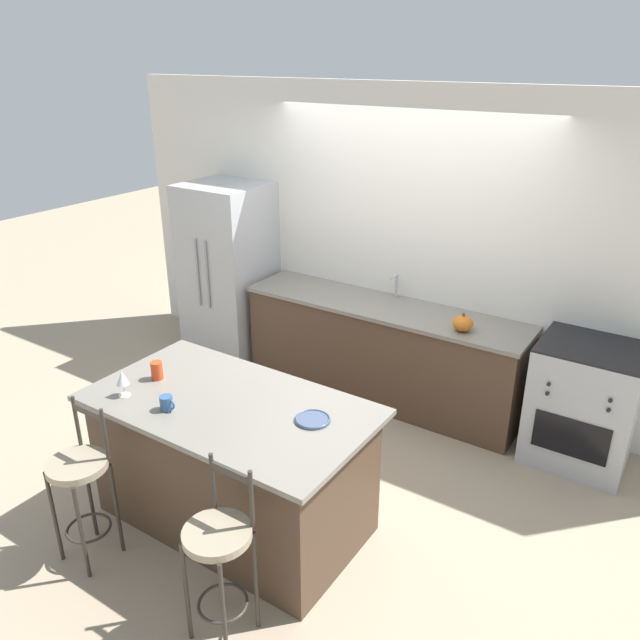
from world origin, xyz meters
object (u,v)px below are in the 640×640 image
(bar_stool_near, at_px, (81,480))
(wine_glass, at_px, (122,378))
(dinner_plate, at_px, (313,419))
(oven_range, at_px, (583,404))
(pumpkin_decoration, at_px, (463,323))
(refrigerator, at_px, (229,272))
(tumbler_cup, at_px, (157,370))
(bar_stool_far, at_px, (220,550))
(coffee_mug, at_px, (167,403))

(bar_stool_near, bearing_deg, wine_glass, 99.39)
(dinner_plate, bearing_deg, oven_range, 57.46)
(wine_glass, xyz_separation_m, pumpkin_decoration, (1.40, 2.16, -0.07))
(refrigerator, relative_size, tumbler_cup, 14.34)
(pumpkin_decoration, bearing_deg, tumbler_cup, -126.48)
(bar_stool_far, height_order, wine_glass, wine_glass)
(oven_range, xyz_separation_m, pumpkin_decoration, (-0.95, -0.13, 0.48))
(bar_stool_far, xyz_separation_m, tumbler_cup, (-1.14, 0.69, 0.40))
(bar_stool_near, relative_size, tumbler_cup, 8.45)
(tumbler_cup, height_order, pumpkin_decoration, pumpkin_decoration)
(pumpkin_decoration, bearing_deg, dinner_plate, -97.93)
(bar_stool_far, relative_size, tumbler_cup, 8.45)
(oven_range, height_order, wine_glass, wine_glass)
(tumbler_cup, bearing_deg, oven_range, 40.63)
(bar_stool_far, relative_size, wine_glass, 6.00)
(bar_stool_far, distance_m, tumbler_cup, 1.39)
(tumbler_cup, bearing_deg, wine_glass, -92.02)
(wine_glass, bearing_deg, oven_range, 44.12)
(pumpkin_decoration, bearing_deg, oven_range, 7.50)
(oven_range, relative_size, pumpkin_decoration, 5.97)
(oven_range, bearing_deg, wine_glass, -135.88)
(refrigerator, distance_m, wine_glass, 2.50)
(wine_glass, xyz_separation_m, coffee_mug, (0.35, 0.03, -0.08))
(wine_glass, height_order, coffee_mug, wine_glass)
(refrigerator, bearing_deg, oven_range, 0.63)
(coffee_mug, relative_size, pumpkin_decoration, 0.69)
(oven_range, xyz_separation_m, dinner_plate, (-1.19, -1.87, 0.44))
(bar_stool_near, bearing_deg, oven_range, 50.10)
(dinner_plate, distance_m, coffee_mug, 0.90)
(refrigerator, height_order, coffee_mug, refrigerator)
(dinner_plate, xyz_separation_m, wine_glass, (-1.16, -0.41, 0.11))
(wine_glass, distance_m, tumbler_cup, 0.28)
(dinner_plate, height_order, coffee_mug, coffee_mug)
(dinner_plate, bearing_deg, wine_glass, -160.40)
(refrigerator, relative_size, oven_range, 1.84)
(bar_stool_near, bearing_deg, coffee_mug, 59.54)
(coffee_mug, bearing_deg, refrigerator, 122.96)
(dinner_plate, relative_size, coffee_mug, 1.93)
(oven_range, distance_m, tumbler_cup, 3.13)
(dinner_plate, height_order, pumpkin_decoration, pumpkin_decoration)
(bar_stool_near, xyz_separation_m, wine_glass, (-0.07, 0.45, 0.46))
(bar_stool_far, height_order, dinner_plate, bar_stool_far)
(bar_stool_far, height_order, tumbler_cup, bar_stool_far)
(coffee_mug, relative_size, tumbler_cup, 0.90)
(refrigerator, distance_m, coffee_mug, 2.64)
(wine_glass, bearing_deg, dinner_plate, 19.60)
(oven_range, height_order, pumpkin_decoration, pumpkin_decoration)
(oven_range, bearing_deg, pumpkin_decoration, -172.50)
(wine_glass, distance_m, coffee_mug, 0.36)
(bar_stool_far, bearing_deg, pumpkin_decoration, 84.29)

